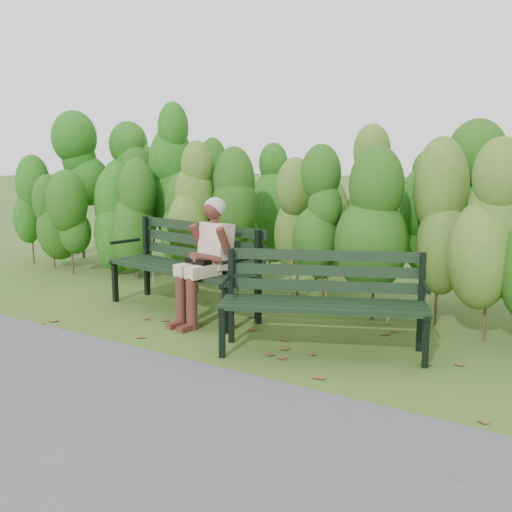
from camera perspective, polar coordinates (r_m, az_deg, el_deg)
The scene contains 7 objects.
ground at distance 6.21m, azimuth -1.77°, elevation -7.30°, with size 80.00×80.00×0.00m, color #3B5B20.
footpath at distance 4.69m, azimuth -17.73°, elevation -13.56°, with size 60.00×2.50×0.01m, color #474749.
hedge_band at distance 7.56m, azimuth 6.27°, elevation 5.44°, with size 11.04×1.67×2.42m.
leaf_litter at distance 6.52m, azimuth -6.32°, elevation -6.50°, with size 5.79×2.26×0.01m.
bench_left at distance 7.00m, azimuth -6.49°, elevation -0.33°, with size 2.13×1.00×1.02m.
bench_right at distance 5.55m, azimuth 6.45°, elevation -3.57°, with size 1.95×1.32×0.93m.
seated_woman at distance 6.43m, azimuth -4.73°, elevation 0.43°, with size 0.53×0.78×1.36m.
Camera 1 is at (3.39, -4.88, 1.83)m, focal length 42.00 mm.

